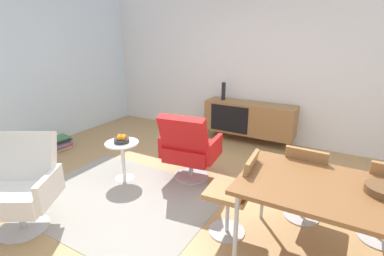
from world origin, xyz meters
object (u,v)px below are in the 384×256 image
object	(u,v)px
dining_chair_back_left	(305,180)
fruit_bowl	(122,139)
dining_table	(346,196)
dining_chair_near_window	(235,191)
vase_cobalt	(223,91)
wooden_bowl_on_table	(384,190)
side_table_round	(123,156)
lounge_chair_red	(189,147)
armchair_black_shell	(19,184)
sideboard	(249,118)
magazine_stack	(58,143)

from	to	relation	value
dining_chair_back_left	fruit_bowl	world-z (taller)	dining_chair_back_left
dining_table	dining_chair_back_left	distance (m)	0.70
dining_chair_near_window	fruit_bowl	xyz separation A→B (m)	(-1.72, 0.33, 0.09)
vase_cobalt	dining_chair_back_left	world-z (taller)	vase_cobalt
vase_cobalt	dining_table	xyz separation A→B (m)	(2.13, -2.54, -0.18)
dining_table	wooden_bowl_on_table	size ratio (longest dim) A/B	6.15
dining_table	side_table_round	bearing A→B (deg)	172.61
dining_chair_back_left	dining_chair_near_window	bearing A→B (deg)	-134.08
dining_chair_back_left	lounge_chair_red	distance (m)	1.48
dining_chair_near_window	vase_cobalt	bearing A→B (deg)	116.11
dining_chair_near_window	armchair_black_shell	bearing A→B (deg)	-154.13
vase_cobalt	wooden_bowl_on_table	distance (m)	3.41
sideboard	dining_table	size ratio (longest dim) A/B	1.00
dining_chair_near_window	side_table_round	size ratio (longest dim) A/B	1.65
vase_cobalt	dining_chair_back_left	xyz separation A→B (m)	(1.78, -1.98, -0.41)
sideboard	armchair_black_shell	distance (m)	3.64
lounge_chair_red	side_table_round	distance (m)	0.90
wooden_bowl_on_table	vase_cobalt	bearing A→B (deg)	134.01
vase_cobalt	dining_chair_back_left	size ratio (longest dim) A/B	0.38
dining_chair_near_window	armchair_black_shell	distance (m)	2.11
dining_table	vase_cobalt	bearing A→B (deg)	130.02
vase_cobalt	dining_chair_near_window	xyz separation A→B (m)	(1.24, -2.53, -0.41)
dining_chair_back_left	side_table_round	bearing A→B (deg)	-174.40
vase_cobalt	side_table_round	distance (m)	2.32
dining_chair_back_left	armchair_black_shell	xyz separation A→B (m)	(-2.43, -1.47, -0.00)
lounge_chair_red	fruit_bowl	distance (m)	0.89
side_table_round	magazine_stack	size ratio (longest dim) A/B	1.25
armchair_black_shell	vase_cobalt	bearing A→B (deg)	79.27
vase_cobalt	side_table_round	world-z (taller)	vase_cobalt
sideboard	dining_chair_near_window	world-z (taller)	dining_chair_near_window
armchair_black_shell	fruit_bowl	distance (m)	1.27
sideboard	dining_chair_back_left	size ratio (longest dim) A/B	1.87
sideboard	magazine_stack	world-z (taller)	sideboard
sideboard	dining_chair_back_left	xyz separation A→B (m)	(1.26, -1.98, 0.03)
dining_chair_near_window	magazine_stack	world-z (taller)	dining_chair_near_window
wooden_bowl_on_table	lounge_chair_red	xyz separation A→B (m)	(-2.06, 0.66, -0.30)
sideboard	vase_cobalt	world-z (taller)	vase_cobalt
dining_table	fruit_bowl	xyz separation A→B (m)	(-2.60, 0.34, -0.13)
lounge_chair_red	side_table_round	world-z (taller)	lounge_chair_red
wooden_bowl_on_table	lounge_chair_red	world-z (taller)	lounge_chair_red
vase_cobalt	dining_chair_back_left	distance (m)	2.69
side_table_round	vase_cobalt	bearing A→B (deg)	77.83
vase_cobalt	armchair_black_shell	bearing A→B (deg)	-100.73
vase_cobalt	fruit_bowl	size ratio (longest dim) A/B	1.61
dining_table	fruit_bowl	size ratio (longest dim) A/B	8.00
side_table_round	magazine_stack	xyz separation A→B (m)	(-1.70, 0.22, -0.22)
fruit_bowl	dining_table	bearing A→B (deg)	-7.40
wooden_bowl_on_table	armchair_black_shell	bearing A→B (deg)	-161.65
sideboard	vase_cobalt	bearing A→B (deg)	179.79
sideboard	magazine_stack	distance (m)	3.36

